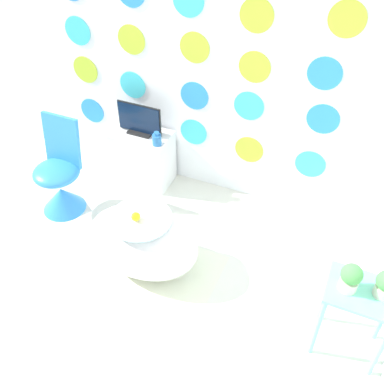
{
  "coord_description": "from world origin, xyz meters",
  "views": [
    {
      "loc": [
        1.4,
        -1.22,
        2.84
      ],
      "look_at": [
        0.45,
        0.95,
        0.79
      ],
      "focal_mm": 42.0,
      "sensor_mm": 36.0,
      "label": 1
    }
  ],
  "objects": [
    {
      "name": "ground_plane",
      "position": [
        0.0,
        0.0,
        0.0
      ],
      "size": [
        12.0,
        12.0,
        0.0
      ],
      "primitive_type": "plane",
      "color": "silver"
    },
    {
      "name": "bathtub",
      "position": [
        0.09,
        0.8,
        0.27
      ],
      "size": [
        0.9,
        0.58,
        0.54
      ],
      "color": "white",
      "rests_on": "ground_plane"
    },
    {
      "name": "chair",
      "position": [
        -0.91,
        1.12,
        0.28
      ],
      "size": [
        0.41,
        0.41,
        0.88
      ],
      "color": "#338CE0",
      "rests_on": "ground_plane"
    },
    {
      "name": "wall_back_dotted",
      "position": [
        0.0,
        1.99,
        1.3
      ],
      "size": [
        4.92,
        0.05,
        2.6
      ],
      "color": "white",
      "rests_on": "ground_plane"
    },
    {
      "name": "tv_cabinet",
      "position": [
        -0.43,
        1.78,
        0.27
      ],
      "size": [
        0.56,
        0.33,
        0.54
      ],
      "color": "silver",
      "rests_on": "ground_plane"
    },
    {
      "name": "vase",
      "position": [
        -0.21,
        1.68,
        0.59
      ],
      "size": [
        0.08,
        0.08,
        0.13
      ],
      "color": "#2D72B7",
      "rests_on": "tv_cabinet"
    },
    {
      "name": "rug",
      "position": [
        0.13,
        0.74,
        0.0
      ],
      "size": [
        1.13,
        0.81,
        0.01
      ],
      "color": "silver",
      "rests_on": "ground_plane"
    },
    {
      "name": "rubber_duck",
      "position": [
        0.08,
        0.76,
        0.58
      ],
      "size": [
        0.07,
        0.07,
        0.08
      ],
      "color": "yellow",
      "rests_on": "bathtub"
    },
    {
      "name": "side_table",
      "position": [
        1.69,
        0.72,
        0.47
      ],
      "size": [
        0.44,
        0.34,
        0.6
      ],
      "color": "#72D8B7",
      "rests_on": "ground_plane"
    },
    {
      "name": "potted_plant_left",
      "position": [
        1.59,
        0.71,
        0.7
      ],
      "size": [
        0.13,
        0.13,
        0.2
      ],
      "color": "beige",
      "rests_on": "side_table"
    },
    {
      "name": "tv",
      "position": [
        -0.43,
        1.78,
        0.67
      ],
      "size": [
        0.43,
        0.12,
        0.3
      ],
      "color": "black",
      "rests_on": "tv_cabinet"
    }
  ]
}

